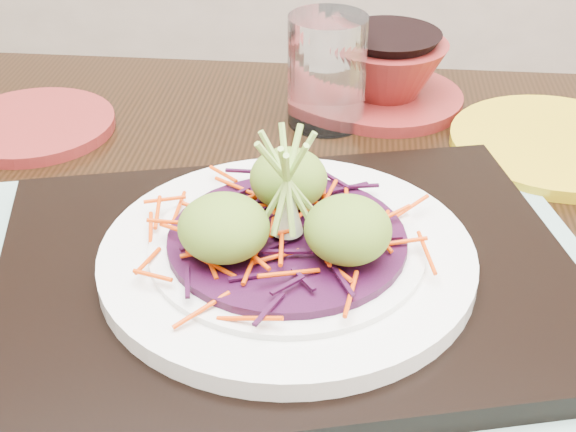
{
  "coord_description": "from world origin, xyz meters",
  "views": [
    {
      "loc": [
        0.01,
        -0.44,
        1.05
      ],
      "look_at": [
        -0.0,
        0.04,
        0.74
      ],
      "focal_mm": 50.0,
      "sensor_mm": 36.0,
      "label": 1
    }
  ],
  "objects_px": {
    "dining_table": "(321,332)",
    "white_plate": "(287,255)",
    "serving_tray": "(287,275)",
    "terracotta_side_plate": "(34,125)",
    "terracotta_bowl_set": "(387,77)",
    "water_glass": "(327,71)",
    "yellow_plate": "(555,144)"
  },
  "relations": [
    {
      "from": "white_plate",
      "to": "terracotta_side_plate",
      "type": "distance_m",
      "value": 0.36
    },
    {
      "from": "terracotta_side_plate",
      "to": "terracotta_bowl_set",
      "type": "relative_size",
      "value": 0.9
    },
    {
      "from": "yellow_plate",
      "to": "terracotta_bowl_set",
      "type": "bearing_deg",
      "value": 147.47
    },
    {
      "from": "yellow_plate",
      "to": "serving_tray",
      "type": "bearing_deg",
      "value": -138.24
    },
    {
      "from": "water_glass",
      "to": "terracotta_bowl_set",
      "type": "xyz_separation_m",
      "value": [
        0.06,
        0.04,
        -0.02
      ]
    },
    {
      "from": "terracotta_bowl_set",
      "to": "water_glass",
      "type": "bearing_deg",
      "value": -144.89
    },
    {
      "from": "yellow_plate",
      "to": "terracotta_side_plate",
      "type": "bearing_deg",
      "value": 177.1
    },
    {
      "from": "dining_table",
      "to": "terracotta_bowl_set",
      "type": "xyz_separation_m",
      "value": [
        0.07,
        0.26,
        0.12
      ]
    },
    {
      "from": "water_glass",
      "to": "yellow_plate",
      "type": "distance_m",
      "value": 0.23
    },
    {
      "from": "dining_table",
      "to": "white_plate",
      "type": "height_order",
      "value": "white_plate"
    },
    {
      "from": "dining_table",
      "to": "terracotta_side_plate",
      "type": "relative_size",
      "value": 7.22
    },
    {
      "from": "serving_tray",
      "to": "terracotta_side_plate",
      "type": "bearing_deg",
      "value": 125.75
    },
    {
      "from": "white_plate",
      "to": "yellow_plate",
      "type": "distance_m",
      "value": 0.33
    },
    {
      "from": "serving_tray",
      "to": "terracotta_bowl_set",
      "type": "relative_size",
      "value": 2.31
    },
    {
      "from": "white_plate",
      "to": "yellow_plate",
      "type": "xyz_separation_m",
      "value": [
        0.25,
        0.22,
        -0.03
      ]
    },
    {
      "from": "dining_table",
      "to": "serving_tray",
      "type": "xyz_separation_m",
      "value": [
        -0.03,
        -0.06,
        0.1
      ]
    },
    {
      "from": "serving_tray",
      "to": "water_glass",
      "type": "height_order",
      "value": "water_glass"
    },
    {
      "from": "serving_tray",
      "to": "terracotta_side_plate",
      "type": "height_order",
      "value": "serving_tray"
    },
    {
      "from": "water_glass",
      "to": "dining_table",
      "type": "bearing_deg",
      "value": -91.0
    },
    {
      "from": "white_plate",
      "to": "terracotta_bowl_set",
      "type": "bearing_deg",
      "value": 73.52
    },
    {
      "from": "water_glass",
      "to": "terracotta_side_plate",
      "type": "bearing_deg",
      "value": -174.57
    },
    {
      "from": "serving_tray",
      "to": "water_glass",
      "type": "bearing_deg",
      "value": 73.06
    },
    {
      "from": "water_glass",
      "to": "terracotta_bowl_set",
      "type": "height_order",
      "value": "water_glass"
    },
    {
      "from": "terracotta_side_plate",
      "to": "yellow_plate",
      "type": "xyz_separation_m",
      "value": [
        0.51,
        -0.03,
        0.0
      ]
    },
    {
      "from": "dining_table",
      "to": "serving_tray",
      "type": "height_order",
      "value": "serving_tray"
    },
    {
      "from": "dining_table",
      "to": "yellow_plate",
      "type": "distance_m",
      "value": 0.29
    },
    {
      "from": "terracotta_side_plate",
      "to": "water_glass",
      "type": "height_order",
      "value": "water_glass"
    },
    {
      "from": "serving_tray",
      "to": "water_glass",
      "type": "relative_size",
      "value": 3.71
    },
    {
      "from": "serving_tray",
      "to": "dining_table",
      "type": "bearing_deg",
      "value": 54.35
    },
    {
      "from": "terracotta_side_plate",
      "to": "water_glass",
      "type": "relative_size",
      "value": 1.44
    },
    {
      "from": "serving_tray",
      "to": "yellow_plate",
      "type": "relative_size",
      "value": 2.06
    },
    {
      "from": "dining_table",
      "to": "terracotta_bowl_set",
      "type": "height_order",
      "value": "terracotta_bowl_set"
    }
  ]
}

